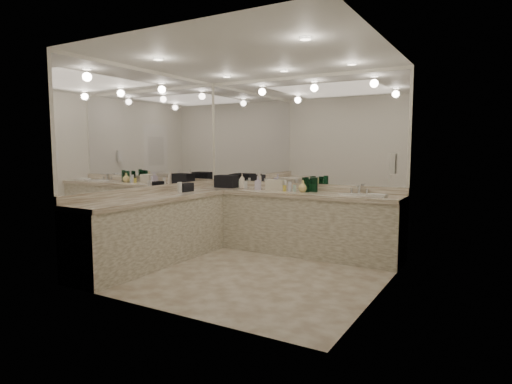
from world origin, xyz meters
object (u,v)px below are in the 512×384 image
Objects in this scene: sink at (355,195)px; soap_bottle_c at (303,186)px; wall_phone at (393,164)px; soap_bottle_a at (242,181)px; soap_bottle_b at (258,183)px; cream_cosmetic_case at (275,185)px; black_toiletry_bag at (226,182)px; hand_towel at (377,196)px.

soap_bottle_c is at bearing -179.52° from sink.
sink is at bearing 140.43° from wall_phone.
sink is 1.87× the size of soap_bottle_a.
sink is 1.49m from soap_bottle_b.
soap_bottle_c is (0.48, -0.07, 0.01)m from cream_cosmetic_case.
wall_phone reaches higher than soap_bottle_a.
soap_bottle_c is (0.73, 0.03, -0.02)m from soap_bottle_b.
wall_phone is 2.49m from soap_bottle_a.
black_toiletry_bag reaches higher than cream_cosmetic_case.
cream_cosmetic_case is (-1.24, 0.07, 0.08)m from sink.
hand_towel is 1.09m from soap_bottle_c.
wall_phone is at bearing -12.52° from soap_bottle_b.
soap_bottle_b is at bearing 167.48° from wall_phone.
black_toiletry_bag is 2.42m from hand_towel.
sink is at bearing 0.48° from soap_bottle_c.
soap_bottle_a is 1.38× the size of soap_bottle_c.
hand_towel is at bearing -3.19° from soap_bottle_a.
soap_bottle_c is (-1.36, 0.49, -0.36)m from wall_phone.
black_toiletry_bag is at bearing 175.21° from soap_bottle_b.
soap_bottle_c reaches higher than cream_cosmetic_case.
wall_phone is 1.02× the size of soap_bottle_a.
cream_cosmetic_case is 1.30× the size of soap_bottle_b.
soap_bottle_b reaches higher than cream_cosmetic_case.
soap_bottle_b is 1.22× the size of soap_bottle_c.
cream_cosmetic_case is at bearing 162.89° from wall_phone.
soap_bottle_c is (1.05, -0.03, -0.03)m from soap_bottle_a.
soap_bottle_c is at bearing 2.31° from soap_bottle_b.
cream_cosmetic_case is (0.85, 0.05, -0.02)m from black_toiletry_bag.
cream_cosmetic_case is 1.17× the size of hand_towel.
black_toiletry_bag reaches higher than sink.
sink is at bearing 163.07° from hand_towel.
hand_towel is at bearing -4.87° from soap_bottle_c.
soap_bottle_b is at bearing -4.79° from black_toiletry_bag.
soap_bottle_b is (-1.49, -0.04, 0.11)m from sink.
sink is 1.90× the size of hand_towel.
wall_phone reaches higher than hand_towel.
wall_phone is at bearing -12.18° from soap_bottle_a.
hand_towel is at bearing -16.93° from sink.
soap_bottle_a is at bearing 0.95° from black_toiletry_bag.
soap_bottle_a is 0.32m from soap_bottle_b.
black_toiletry_bag is 0.86m from cream_cosmetic_case.
wall_phone reaches higher than black_toiletry_bag.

